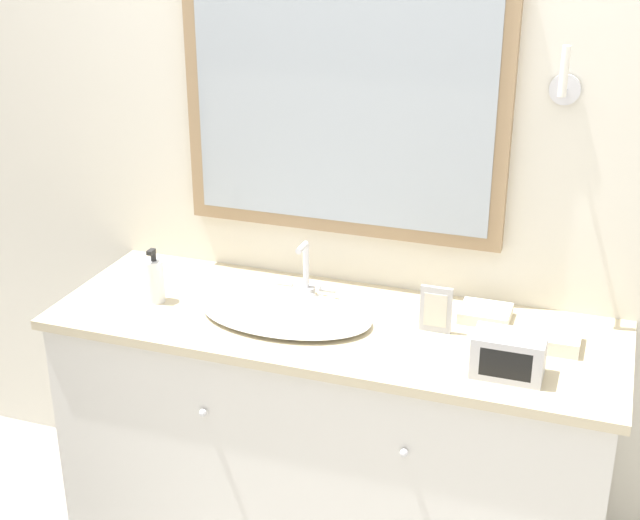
{
  "coord_description": "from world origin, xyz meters",
  "views": [
    {
      "loc": [
        0.78,
        -2.04,
        2.12
      ],
      "look_at": [
        -0.04,
        0.31,
        1.07
      ],
      "focal_mm": 50.0,
      "sensor_mm": 36.0,
      "label": 1
    }
  ],
  "objects_px": {
    "soap_bottle": "(155,280)",
    "appliance_box": "(508,355)",
    "picture_frame": "(436,309)",
    "sink_basin": "(287,312)"
  },
  "relations": [
    {
      "from": "soap_bottle",
      "to": "appliance_box",
      "type": "relative_size",
      "value": 0.94
    },
    {
      "from": "sink_basin",
      "to": "soap_bottle",
      "type": "distance_m",
      "value": 0.45
    },
    {
      "from": "sink_basin",
      "to": "appliance_box",
      "type": "height_order",
      "value": "sink_basin"
    },
    {
      "from": "soap_bottle",
      "to": "appliance_box",
      "type": "xyz_separation_m",
      "value": [
        1.15,
        -0.1,
        -0.01
      ]
    },
    {
      "from": "sink_basin",
      "to": "appliance_box",
      "type": "relative_size",
      "value": 2.82
    },
    {
      "from": "soap_bottle",
      "to": "picture_frame",
      "type": "distance_m",
      "value": 0.9
    },
    {
      "from": "sink_basin",
      "to": "picture_frame",
      "type": "bearing_deg",
      "value": 7.66
    },
    {
      "from": "appliance_box",
      "to": "picture_frame",
      "type": "height_order",
      "value": "picture_frame"
    },
    {
      "from": "picture_frame",
      "to": "sink_basin",
      "type": "bearing_deg",
      "value": -172.34
    },
    {
      "from": "appliance_box",
      "to": "soap_bottle",
      "type": "bearing_deg",
      "value": 174.85
    }
  ]
}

